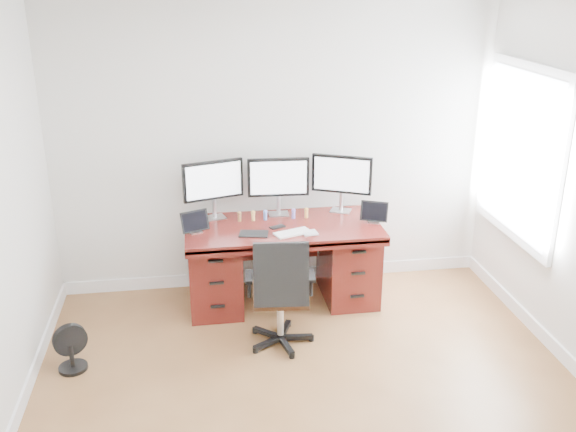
{
  "coord_description": "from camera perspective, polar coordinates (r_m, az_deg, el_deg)",
  "views": [
    {
      "loc": [
        -0.74,
        -3.34,
        2.82
      ],
      "look_at": [
        0.0,
        1.5,
        0.95
      ],
      "focal_mm": 40.0,
      "sensor_mm": 36.0,
      "label": 1
    }
  ],
  "objects": [
    {
      "name": "drawing_tablet",
      "position": [
        5.41,
        -3.07,
        -1.58
      ],
      "size": [
        0.27,
        0.2,
        0.01
      ],
      "primitive_type": "cube",
      "rotation": [
        0.0,
        0.0,
        -0.19
      ],
      "color": "black",
      "rests_on": "desk"
    },
    {
      "name": "figurine_blue",
      "position": [
        5.7,
        -2.04,
        0.14
      ],
      "size": [
        0.04,
        0.04,
        0.1
      ],
      "color": "#6483D7",
      "rests_on": "desk"
    },
    {
      "name": "keyboard",
      "position": [
        5.41,
        0.42,
        -1.5
      ],
      "size": [
        0.34,
        0.23,
        0.01
      ],
      "primitive_type": "cube",
      "rotation": [
        0.0,
        0.0,
        0.34
      ],
      "color": "white",
      "rests_on": "desk"
    },
    {
      "name": "monitor_left",
      "position": [
        5.68,
        -6.66,
        2.99
      ],
      "size": [
        0.54,
        0.19,
        0.53
      ],
      "rotation": [
        0.0,
        0.0,
        0.29
      ],
      "color": "silver",
      "rests_on": "desk"
    },
    {
      "name": "figurine_orange",
      "position": [
        5.75,
        1.64,
        0.34
      ],
      "size": [
        0.04,
        0.04,
        0.1
      ],
      "color": "gold",
      "rests_on": "desk"
    },
    {
      "name": "ground",
      "position": [
        4.44,
        3.08,
        -18.63
      ],
      "size": [
        4.5,
        4.5,
        0.0
      ],
      "primitive_type": "plane",
      "color": "brown",
      "rests_on": "ground"
    },
    {
      "name": "tablet_right",
      "position": [
        5.68,
        7.69,
        0.25
      ],
      "size": [
        0.25,
        0.16,
        0.19
      ],
      "rotation": [
        0.0,
        0.0,
        -0.41
      ],
      "color": "silver",
      "rests_on": "desk"
    },
    {
      "name": "phone",
      "position": [
        5.54,
        -0.95,
        -0.97
      ],
      "size": [
        0.15,
        0.12,
        0.01
      ],
      "primitive_type": "cube",
      "rotation": [
        0.0,
        0.0,
        0.43
      ],
      "color": "black",
      "rests_on": "desk"
    },
    {
      "name": "desk",
      "position": [
        5.76,
        -0.5,
        -3.93
      ],
      "size": [
        1.7,
        0.8,
        0.75
      ],
      "color": "#4A120E",
      "rests_on": "ground"
    },
    {
      "name": "figurine_purple",
      "position": [
        5.73,
        0.49,
        0.28
      ],
      "size": [
        0.04,
        0.04,
        0.1
      ],
      "color": "#816BCC",
      "rests_on": "desk"
    },
    {
      "name": "floor_fan",
      "position": [
        5.16,
        -18.76,
        -11.1
      ],
      "size": [
        0.25,
        0.22,
        0.37
      ],
      "rotation": [
        0.0,
        0.0,
        0.39
      ],
      "color": "black",
      "rests_on": "ground"
    },
    {
      "name": "monitor_center",
      "position": [
        5.73,
        -0.86,
        3.28
      ],
      "size": [
        0.55,
        0.15,
        0.53
      ],
      "rotation": [
        0.0,
        0.0,
        -0.05
      ],
      "color": "silver",
      "rests_on": "desk"
    },
    {
      "name": "tablet_left",
      "position": [
        5.47,
        -8.27,
        -0.62
      ],
      "size": [
        0.25,
        0.15,
        0.19
      ],
      "rotation": [
        0.0,
        0.0,
        0.37
      ],
      "color": "silver",
      "rests_on": "desk"
    },
    {
      "name": "trackpad",
      "position": [
        5.42,
        1.95,
        -1.5
      ],
      "size": [
        0.14,
        0.14,
        0.01
      ],
      "primitive_type": "cube",
      "rotation": [
        0.0,
        0.0,
        0.12
      ],
      "color": "#B9BCC1",
      "rests_on": "desk"
    },
    {
      "name": "figurine_yellow",
      "position": [
        5.69,
        -3.11,
        0.09
      ],
      "size": [
        0.04,
        0.04,
        0.1
      ],
      "color": "#E1B55A",
      "rests_on": "desk"
    },
    {
      "name": "back_wall",
      "position": [
        5.83,
        -1.12,
        6.29
      ],
      "size": [
        4.0,
        0.1,
        2.7
      ],
      "primitive_type": "cube",
      "color": "silver",
      "rests_on": "ground"
    },
    {
      "name": "figurine_brown",
      "position": [
        5.68,
        -4.34,
        0.02
      ],
      "size": [
        0.04,
        0.04,
        0.1
      ],
      "color": "brown",
      "rests_on": "desk"
    },
    {
      "name": "office_chair",
      "position": [
        5.12,
        -0.67,
        -8.42
      ],
      "size": [
        0.56,
        0.55,
        0.95
      ],
      "rotation": [
        0.0,
        0.0,
        -0.09
      ],
      "color": "black",
      "rests_on": "ground"
    },
    {
      "name": "monitor_right",
      "position": [
        5.83,
        4.8,
        3.53
      ],
      "size": [
        0.51,
        0.27,
        0.53
      ],
      "rotation": [
        0.0,
        0.0,
        -0.44
      ],
      "color": "silver",
      "rests_on": "desk"
    }
  ]
}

